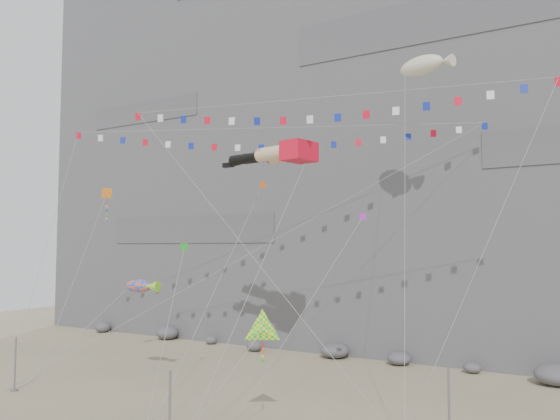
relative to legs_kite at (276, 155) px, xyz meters
The scene contains 16 objects.
ground 17.74m from the legs_kite, 95.60° to the right, with size 120.00×120.00×0.00m, color tan.
cliff 27.71m from the legs_kite, 91.17° to the left, with size 80.00×28.00×50.00m, color slate.
talus_boulders 19.90m from the legs_kite, 92.70° to the left, with size 60.00×3.00×1.20m, color slate, non-canonical shape.
anchor_pole_left 23.67m from the legs_kite, 146.01° to the right, with size 0.12×0.12×3.70m, color gray.
anchor_pole_center 21.04m from the legs_kite, 78.61° to the right, with size 0.12×0.12×4.28m, color gray.
anchor_pole_right 21.27m from the legs_kite, 25.36° to the right, with size 0.12×0.12×4.03m, color gray.
legs_kite is the anchor object (origin of this frame).
flag_banner_upper 5.64m from the legs_kite, 123.58° to the left, with size 31.17×21.40×27.94m.
flag_banner_lower 5.92m from the legs_kite, 18.07° to the right, with size 28.25×8.53×22.54m.
harlequin_kite 13.96m from the legs_kite, 161.71° to the right, with size 1.93×6.27×15.34m.
fish_windsock 14.46m from the legs_kite, 159.67° to the right, with size 7.55×6.26×10.49m.
delta_kite 14.91m from the legs_kite, 64.09° to the right, with size 2.65×6.82×8.18m.
blimp_windsock 12.62m from the legs_kite, 27.50° to the left, with size 4.85×14.70×27.02m.
small_kite_a 5.19m from the legs_kite, 135.54° to the left, with size 3.03×16.04×21.78m.
small_kite_b 8.48m from the legs_kite, ahead, with size 4.64×10.28×15.97m.
small_kite_c 9.64m from the legs_kite, 136.03° to the right, with size 3.97×7.69×12.68m.
Camera 1 is at (20.86, -29.01, 9.99)m, focal length 35.00 mm.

